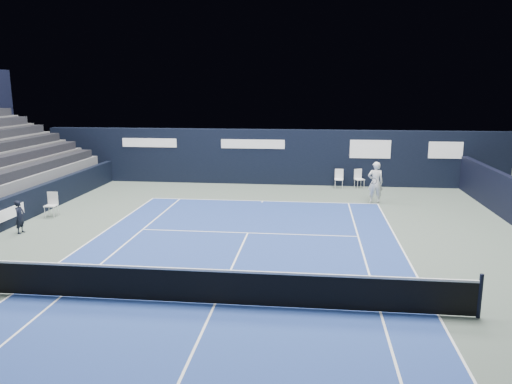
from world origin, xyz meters
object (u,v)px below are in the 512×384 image
line_judge_chair (52,203)px  folding_chair_back_b (359,177)px  folding_chair_back_a (339,177)px  tennis_net (215,286)px  tennis_player (375,182)px

line_judge_chair → folding_chair_back_b: bearing=28.6°
folding_chair_back_a → tennis_net: tennis_net is taller
folding_chair_back_a → tennis_player: size_ratio=0.52×
line_judge_chair → tennis_net: size_ratio=0.08×
folding_chair_back_a → folding_chair_back_b: folding_chair_back_a is taller
folding_chair_back_a → line_judge_chair: 14.66m
folding_chair_back_a → line_judge_chair: size_ratio=0.99×
folding_chair_back_b → line_judge_chair: 15.67m
tennis_player → tennis_net: bearing=-113.7°
tennis_net → line_judge_chair: bearing=137.3°
folding_chair_back_a → tennis_player: bearing=-63.3°
folding_chair_back_a → tennis_net: 16.14m
line_judge_chair → tennis_player: 14.63m
folding_chair_back_a → tennis_net: bearing=-100.7°
line_judge_chair → tennis_net: 11.77m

